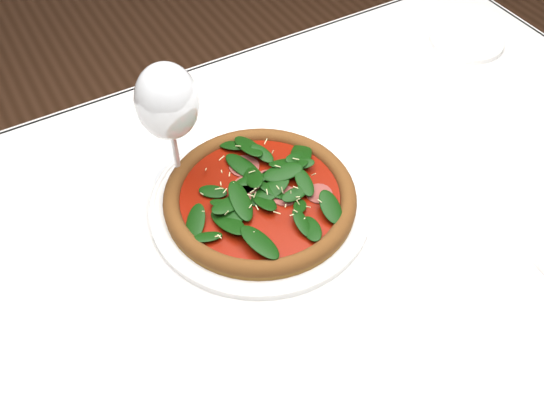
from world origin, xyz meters
TOP-DOWN VIEW (x-y plane):
  - dining_table at (0.00, 0.00)m, footprint 1.21×0.81m
  - plate at (-0.06, 0.06)m, footprint 0.31×0.31m
  - pizza at (-0.06, 0.06)m, footprint 0.27×0.27m
  - wine_glass at (-0.14, 0.16)m, footprint 0.08×0.08m
  - saucer_far at (0.46, 0.22)m, footprint 0.13×0.13m

SIDE VIEW (x-z plane):
  - dining_table at x=0.00m, z-range 0.27..1.02m
  - saucer_far at x=0.46m, z-range 0.75..0.76m
  - plate at x=-0.06m, z-range 0.75..0.76m
  - pizza at x=-0.06m, z-range 0.76..0.79m
  - wine_glass at x=-0.14m, z-range 0.79..0.99m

